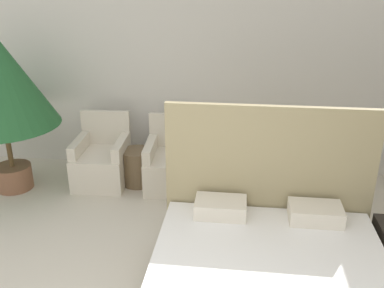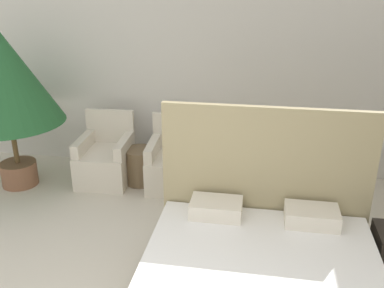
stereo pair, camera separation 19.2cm
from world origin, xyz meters
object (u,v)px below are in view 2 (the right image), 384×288
(armchair_near_window_left, at_px, (106,161))
(side_table, at_px, (140,166))
(armchair_near_window_right, at_px, (175,166))
(potted_palm, at_px, (4,79))

(armchair_near_window_left, bearing_deg, side_table, -0.80)
(armchair_near_window_right, distance_m, side_table, 0.45)
(armchair_near_window_left, height_order, potted_palm, potted_palm)
(armchair_near_window_left, height_order, armchair_near_window_right, same)
(armchair_near_window_left, distance_m, armchair_near_window_right, 0.89)
(armchair_near_window_left, xyz_separation_m, potted_palm, (-1.03, -0.29, 1.08))
(armchair_near_window_right, distance_m, potted_palm, 2.22)
(armchair_near_window_right, bearing_deg, side_table, 174.65)
(armchair_near_window_left, relative_size, armchair_near_window_right, 1.00)
(armchair_near_window_left, relative_size, side_table, 1.90)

